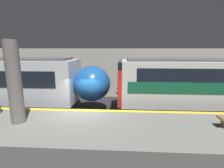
% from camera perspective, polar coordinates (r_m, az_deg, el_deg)
% --- Properties ---
extents(ground_plane, '(120.00, 120.00, 0.00)m').
position_cam_1_polar(ground_plane, '(10.00, -9.31, -13.80)').
color(ground_plane, black).
extents(platform, '(40.00, 3.76, 1.06)m').
position_cam_1_polar(platform, '(8.15, -12.46, -16.02)').
color(platform, slate).
rests_on(platform, ground).
extents(station_rear_barrier, '(50.00, 0.15, 4.26)m').
position_cam_1_polar(station_rear_barrier, '(15.48, -4.34, 3.61)').
color(station_rear_barrier, '#B2AD9E').
rests_on(station_rear_barrier, ground).
extents(support_pillar_near, '(0.59, 0.59, 3.58)m').
position_cam_1_polar(support_pillar_near, '(8.48, -29.25, 0.40)').
color(support_pillar_near, slate).
rests_on(support_pillar_near, platform).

